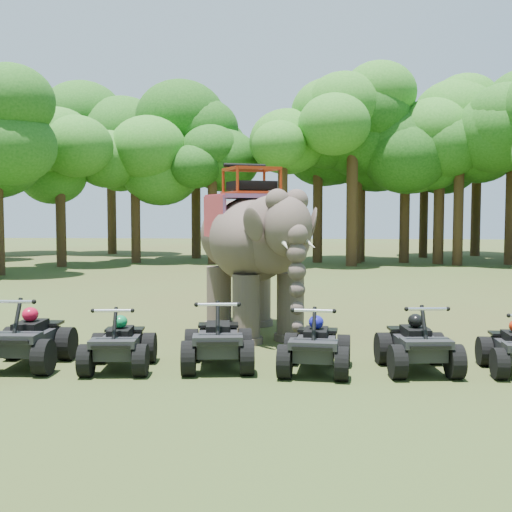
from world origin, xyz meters
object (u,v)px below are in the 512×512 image
object	(u,v)px
atv_3	(315,338)
atv_0	(27,331)
atv_1	(119,337)
atv_2	(218,333)
elephant	(253,249)
atv_4	(418,337)

from	to	relation	value
atv_3	atv_0	bearing A→B (deg)	-174.65
atv_0	atv_1	xyz separation A→B (m)	(1.78, -0.06, -0.07)
atv_2	atv_0	bearing A→B (deg)	176.36
atv_2	atv_3	world-z (taller)	atv_2
elephant	atv_0	bearing A→B (deg)	-162.96
elephant	atv_1	bearing A→B (deg)	-146.14
atv_0	atv_3	distance (m)	5.41
atv_3	atv_4	size ratio (longest dim) A/B	0.98
atv_0	atv_2	size ratio (longest dim) A/B	1.04
elephant	atv_1	distance (m)	4.48
atv_1	atv_2	distance (m)	1.84
atv_1	atv_3	distance (m)	3.64
elephant	atv_3	xyz separation A→B (m)	(1.42, -3.56, -1.41)
atv_2	atv_1	bearing A→B (deg)	-178.56
atv_3	atv_4	world-z (taller)	atv_4
elephant	atv_4	distance (m)	4.91
atv_0	atv_3	xyz separation A→B (m)	(5.41, 0.01, -0.06)
atv_4	atv_2	bearing A→B (deg)	174.08
atv_0	atv_3	size ratio (longest dim) A/B	1.09
atv_1	atv_3	bearing A→B (deg)	-4.30
atv_1	atv_2	size ratio (longest dim) A/B	0.92
atv_3	atv_4	distance (m)	1.88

